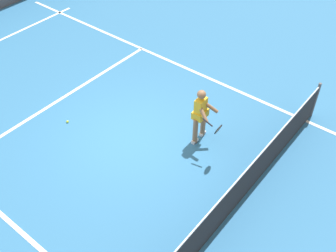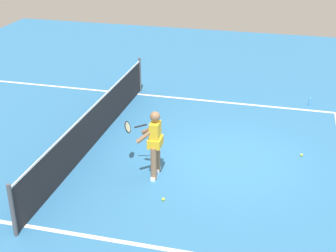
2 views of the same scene
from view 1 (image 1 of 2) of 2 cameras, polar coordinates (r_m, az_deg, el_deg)
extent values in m
plane|color=teal|center=(10.66, -5.56, -1.61)|extent=(24.55, 24.55, 0.00)
cube|color=white|center=(12.26, -14.70, 3.81)|extent=(7.04, 0.10, 0.01)
cube|color=white|center=(12.79, 5.28, 6.95)|extent=(0.10, 16.88, 0.01)
cube|color=white|center=(9.40, -20.69, -13.16)|extent=(0.10, 16.88, 0.01)
cylinder|color=#4C4C51|center=(11.62, 20.03, 3.47)|extent=(0.08, 0.08, 1.09)
cube|color=#232326|center=(8.97, 10.29, -8.61)|extent=(7.56, 0.02, 0.97)
cube|color=white|center=(8.59, 10.70, -6.46)|extent=(7.56, 0.02, 0.04)
cylinder|color=#8C6647|center=(10.47, 4.97, 0.37)|extent=(0.13, 0.13, 0.78)
cylinder|color=#8C6647|center=(10.24, 3.87, -0.71)|extent=(0.13, 0.13, 0.78)
cube|color=white|center=(10.71, 4.86, -1.03)|extent=(0.20, 0.10, 0.08)
cube|color=white|center=(10.48, 3.78, -2.11)|extent=(0.20, 0.10, 0.08)
cube|color=gold|center=(9.93, 4.62, 2.61)|extent=(0.33, 0.21, 0.52)
cube|color=gold|center=(10.06, 4.56, 1.73)|extent=(0.41, 0.29, 0.20)
sphere|color=#8C6647|center=(9.68, 4.75, 4.44)|extent=(0.22, 0.22, 0.22)
cylinder|color=#8C6647|center=(9.96, 5.82, 2.81)|extent=(0.30, 0.47, 0.37)
cylinder|color=#8C6647|center=(9.76, 4.87, 1.92)|extent=(0.27, 0.47, 0.37)
cylinder|color=black|center=(9.56, 5.59, 0.52)|extent=(0.05, 0.30, 0.14)
torus|color=black|center=(9.49, 7.09, -0.48)|extent=(0.29, 0.13, 0.28)
cylinder|color=beige|center=(9.49, 7.09, -0.48)|extent=(0.24, 0.10, 0.23)
sphere|color=#D1E533|center=(11.36, -13.96, 0.61)|extent=(0.07, 0.07, 0.07)
sphere|color=#D1E533|center=(11.35, 5.31, 1.88)|extent=(0.07, 0.07, 0.07)
camera|label=2|loc=(17.02, 18.47, 34.72)|focal=52.31mm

